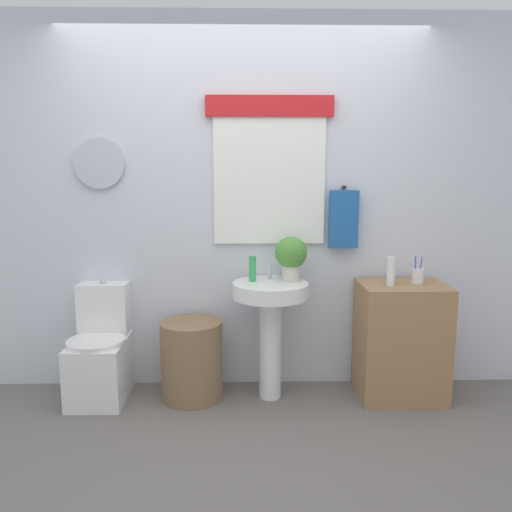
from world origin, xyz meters
The scene contains 11 objects.
ground_plane centered at (0.00, 0.00, 0.00)m, with size 8.00×8.00×0.00m, color slate.
back_wall centered at (0.00, 1.15, 1.31)m, with size 4.40×0.18×2.60m.
toilet centered at (-0.98, 0.88, 0.30)m, with size 0.38×0.51×0.79m.
laundry_hamper centered at (-0.36, 0.85, 0.27)m, with size 0.42×0.42×0.54m, color #846647.
pedestal_sink centered at (0.18, 0.85, 0.60)m, with size 0.51×0.51×0.81m.
faucet centered at (0.18, 0.97, 0.86)m, with size 0.03×0.03×0.10m, color silver.
wooden_cabinet centered at (1.07, 0.85, 0.40)m, with size 0.57×0.44×0.79m, color #9E754C.
soap_bottle centered at (0.06, 0.90, 0.89)m, with size 0.05×0.05×0.17m, color green.
potted_plant centered at (0.32, 0.91, 0.98)m, with size 0.22×0.22×0.30m.
lotion_bottle centered at (0.97, 0.81, 0.89)m, with size 0.05×0.05×0.19m, color white.
toothbrush_cup centered at (1.17, 0.87, 0.85)m, with size 0.08×0.08×0.19m.
Camera 1 is at (0.01, -2.48, 1.54)m, focal length 35.90 mm.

